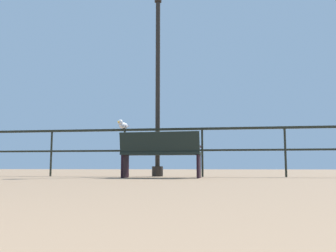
{
  "coord_description": "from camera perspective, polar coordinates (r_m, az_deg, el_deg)",
  "views": [
    {
      "loc": [
        1.2,
        1.07,
        0.21
      ],
      "look_at": [
        0.19,
        8.09,
        1.03
      ],
      "focal_mm": 37.99,
      "sensor_mm": 36.0,
      "label": 1
    }
  ],
  "objects": [
    {
      "name": "pier_railing",
      "position": [
        7.63,
        -0.84,
        -2.44
      ],
      "size": [
        25.39,
        0.05,
        1.04
      ],
      "color": "black",
      "rests_on": "ground_plane"
    },
    {
      "name": "bench_near_left",
      "position": [
        6.73,
        -1.24,
        -4.1
      ],
      "size": [
        1.54,
        0.64,
        0.86
      ],
      "color": "black",
      "rests_on": "ground_plane"
    },
    {
      "name": "lamppost_center",
      "position": [
        8.27,
        -1.64,
        11.28
      ],
      "size": [
        0.33,
        0.33,
        4.51
      ],
      "color": "black",
      "rests_on": "ground_plane"
    },
    {
      "name": "seagull_on_rail",
      "position": [
        7.84,
        -7.28,
        0.19
      ],
      "size": [
        0.24,
        0.4,
        0.19
      ],
      "color": "silver",
      "rests_on": "pier_railing"
    }
  ]
}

